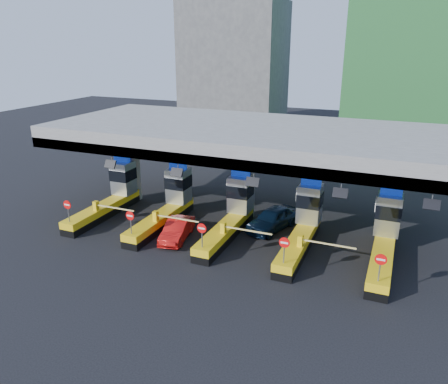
% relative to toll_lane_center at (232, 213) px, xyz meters
% --- Properties ---
extents(ground, '(120.00, 120.00, 0.00)m').
position_rel_toll_lane_center_xyz_m(ground, '(-0.00, -0.28, -1.40)').
color(ground, black).
rests_on(ground, ground).
extents(toll_canopy, '(28.00, 12.09, 7.00)m').
position_rel_toll_lane_center_xyz_m(toll_canopy, '(-0.00, 2.59, 4.74)').
color(toll_canopy, slate).
rests_on(toll_canopy, ground).
extents(toll_lane_far_left, '(4.43, 8.00, 4.16)m').
position_rel_toll_lane_center_xyz_m(toll_lane_far_left, '(-10.00, 0.00, 0.00)').
color(toll_lane_far_left, black).
rests_on(toll_lane_far_left, ground).
extents(toll_lane_left, '(4.43, 8.00, 4.16)m').
position_rel_toll_lane_center_xyz_m(toll_lane_left, '(-5.00, 0.00, 0.00)').
color(toll_lane_left, black).
rests_on(toll_lane_left, ground).
extents(toll_lane_center, '(4.43, 8.00, 4.16)m').
position_rel_toll_lane_center_xyz_m(toll_lane_center, '(0.00, 0.00, 0.00)').
color(toll_lane_center, black).
rests_on(toll_lane_center, ground).
extents(toll_lane_right, '(4.43, 8.00, 4.16)m').
position_rel_toll_lane_center_xyz_m(toll_lane_right, '(5.00, 0.00, 0.00)').
color(toll_lane_right, black).
rests_on(toll_lane_right, ground).
extents(toll_lane_far_right, '(4.43, 8.00, 4.16)m').
position_rel_toll_lane_center_xyz_m(toll_lane_far_right, '(10.00, 0.00, 0.00)').
color(toll_lane_far_right, black).
rests_on(toll_lane_far_right, ground).
extents(bg_building_scaffold, '(18.00, 12.00, 28.00)m').
position_rel_toll_lane_center_xyz_m(bg_building_scaffold, '(12.00, 31.72, 12.60)').
color(bg_building_scaffold, '#1E5926').
rests_on(bg_building_scaffold, ground).
extents(bg_building_concrete, '(14.00, 10.00, 18.00)m').
position_rel_toll_lane_center_xyz_m(bg_building_concrete, '(-14.00, 35.72, 7.60)').
color(bg_building_concrete, '#4C4C49').
rests_on(bg_building_concrete, ground).
extents(van, '(3.19, 4.99, 1.58)m').
position_rel_toll_lane_center_xyz_m(van, '(2.47, 1.46, -0.61)').
color(van, black).
rests_on(van, ground).
extents(red_car, '(2.10, 4.21, 1.32)m').
position_rel_toll_lane_center_xyz_m(red_car, '(-2.97, -2.58, -0.73)').
color(red_car, '#B0110D').
rests_on(red_car, ground).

